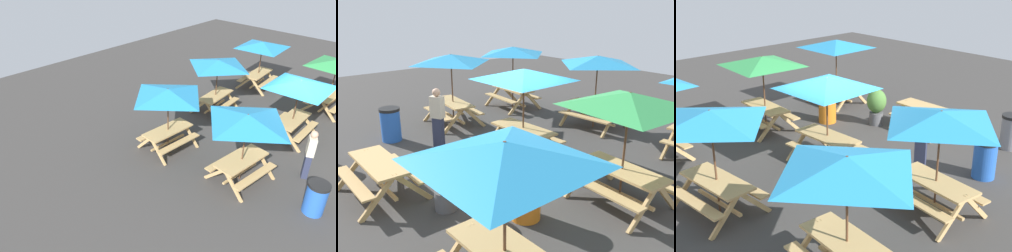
{
  "view_description": "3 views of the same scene",
  "coord_description": "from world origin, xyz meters",
  "views": [
    {
      "loc": [
        -10.75,
        -3.57,
        6.65
      ],
      "look_at": [
        -3.68,
        3.15,
        0.9
      ],
      "focal_mm": 35.0,
      "sensor_mm": 36.0,
      "label": 1
    },
    {
      "loc": [
        6.85,
        -5.85,
        3.89
      ],
      "look_at": [
        -0.03,
        -0.19,
        0.9
      ],
      "focal_mm": 40.0,
      "sensor_mm": 36.0,
      "label": 2
    },
    {
      "loc": [
        -8.42,
        7.63,
        5.29
      ],
      "look_at": [
        -0.03,
        -0.19,
        0.9
      ],
      "focal_mm": 50.0,
      "sensor_mm": 36.0,
      "label": 3
    }
  ],
  "objects": [
    {
      "name": "potted_plant_0",
      "position": [
        1.11,
        -2.65,
        0.66
      ],
      "size": [
        0.62,
        0.62,
        1.16
      ],
      "color": "#59595B",
      "rests_on": "ground"
    },
    {
      "name": "picnic_table_4",
      "position": [
        -0.24,
        -3.39,
        0.56
      ],
      "size": [
        1.82,
        1.56,
        0.81
      ],
      "rotation": [
        0.0,
        0.0,
        -0.02
      ],
      "color": "tan",
      "rests_on": "ground"
    },
    {
      "name": "picnic_table_5",
      "position": [
        3.63,
        -3.22,
        1.99
      ],
      "size": [
        2.83,
        2.83,
        2.34
      ],
      "rotation": [
        0.0,
        0.0,
        0.01
      ],
      "color": "tan",
      "rests_on": "ground"
    },
    {
      "name": "picnic_table_2",
      "position": [
        -0.24,
        3.65,
        1.99
      ],
      "size": [
        2.16,
        2.16,
        2.34
      ],
      "rotation": [
        0.0,
        0.0,
        0.08
      ],
      "color": "tan",
      "rests_on": "ground"
    },
    {
      "name": "trash_bin_gray",
      "position": [
        -2.74,
        -4.02,
        0.49
      ],
      "size": [
        0.59,
        0.59,
        0.98
      ],
      "color": "gray",
      "rests_on": "ground"
    },
    {
      "name": "picnic_table_1",
      "position": [
        3.14,
        0.16,
        1.99
      ],
      "size": [
        2.82,
        2.82,
        2.34
      ],
      "rotation": [
        0.0,
        0.0,
        -0.06
      ],
      "color": "tan",
      "rests_on": "ground"
    },
    {
      "name": "picnic_table_7",
      "position": [
        -3.4,
        0.33,
        1.99
      ],
      "size": [
        2.21,
        2.21,
        2.34
      ],
      "rotation": [
        0.0,
        0.0,
        -0.11
      ],
      "color": "tan",
      "rests_on": "ground"
    },
    {
      "name": "picnic_table_0",
      "position": [
        -3.68,
        3.15,
        1.99
      ],
      "size": [
        2.14,
        2.14,
        2.34
      ],
      "rotation": [
        0.0,
        0.0,
        -0.07
      ],
      "color": "tan",
      "rests_on": "ground"
    },
    {
      "name": "trash_bin_orange",
      "position": [
        2.34,
        -1.66,
        0.49
      ],
      "size": [
        0.59,
        0.59,
        0.98
      ],
      "color": "orange",
      "rests_on": "ground"
    },
    {
      "name": "ground_plane",
      "position": [
        0.0,
        0.0,
        0.0
      ],
      "size": [
        28.31,
        28.31,
        0.0
      ],
      "primitive_type": "plane",
      "color": "#3D3A38",
      "rests_on": "ground"
    },
    {
      "name": "person_standing",
      "position": [
        -1.89,
        -1.08,
        0.89
      ],
      "size": [
        0.42,
        0.35,
        1.67
      ],
      "rotation": [
        0.0,
        0.0,
        0.45
      ],
      "color": "#2D334C",
      "rests_on": "ground"
    },
    {
      "name": "trash_bin_blue",
      "position": [
        -3.21,
        -1.9,
        0.49
      ],
      "size": [
        0.59,
        0.59,
        0.98
      ],
      "color": "blue",
      "rests_on": "ground"
    },
    {
      "name": "picnic_table_3",
      "position": [
        0.04,
        0.34,
        1.99
      ],
      "size": [
        2.83,
        2.83,
        2.34
      ],
      "rotation": [
        0.0,
        0.0,
        0.03
      ],
      "color": "tan",
      "rests_on": "ground"
    }
  ]
}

